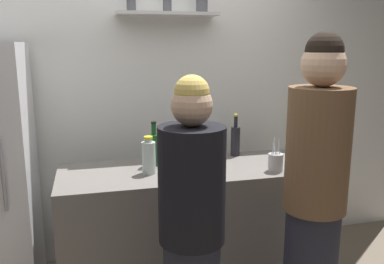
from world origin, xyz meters
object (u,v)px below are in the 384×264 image
Objects in this scene: baking_pan at (197,162)px; wine_bottle_dark_glass at (235,140)px; utensil_holder at (276,162)px; person_blonde at (192,234)px; person_brown_jacket at (314,199)px; water_bottle_plastic at (149,157)px; wine_bottle_green_glass at (154,149)px.

baking_pan is 0.41m from wine_bottle_dark_glass.
person_blonde reaches higher than utensil_holder.
person_brown_jacket is at bearing 39.56° from person_blonde.
wine_bottle_dark_glass is 0.94m from person_brown_jacket.
person_brown_jacket reaches higher than wine_bottle_dark_glass.
water_bottle_plastic is 1.05m from person_brown_jacket.
water_bottle_plastic is 0.14× the size of person_brown_jacket.
wine_bottle_green_glass is 0.19× the size of person_blonde.
wine_bottle_dark_glass is at bearing 9.13° from wine_bottle_green_glass.
utensil_holder is 0.86m from person_blonde.
water_bottle_plastic is at bearing -110.43° from wine_bottle_green_glass.
person_brown_jacket is at bearing -38.41° from water_bottle_plastic.
person_blonde reaches higher than wine_bottle_green_glass.
utensil_holder is 0.45m from wine_bottle_dark_glass.
utensil_holder is at bearing 74.91° from person_blonde.
person_brown_jacket reaches higher than wine_bottle_green_glass.
baking_pan is 0.19× the size of person_brown_jacket.
baking_pan is 0.31m from wine_bottle_green_glass.
person_brown_jacket is (0.00, -0.49, -0.07)m from utensil_holder.
wine_bottle_green_glass is 0.98× the size of wine_bottle_dark_glass.
baking_pan is 0.53m from utensil_holder.
water_bottle_plastic is 0.15× the size of person_blonde.
wine_bottle_dark_glass is 1.11m from person_blonde.
water_bottle_plastic is at bearing -158.64° from wine_bottle_dark_glass.
wine_bottle_dark_glass reaches higher than utensil_holder.
wine_bottle_green_glass is 1.26× the size of water_bottle_plastic.
person_brown_jacket reaches higher than utensil_holder.
wine_bottle_green_glass is 0.86m from person_blonde.
baking_pan is 1.08× the size of wine_bottle_dark_glass.
water_bottle_plastic reaches higher than baking_pan.
person_brown_jacket reaches higher than baking_pan.
wine_bottle_dark_glass is at bearing 21.36° from water_bottle_plastic.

